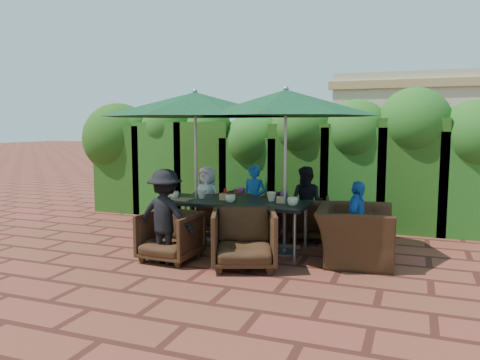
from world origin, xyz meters
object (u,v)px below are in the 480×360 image
(chair_far_right, at_px, (306,216))
(chair_near_left, at_px, (170,234))
(umbrella_left, at_px, (195,105))
(chair_far_left, at_px, (214,209))
(dining_table, at_px, (235,206))
(umbrella_right, at_px, (286,103))
(chair_near_right, at_px, (244,236))
(chair_end_right, at_px, (355,225))
(chair_far_mid, at_px, (250,211))

(chair_far_right, bearing_deg, chair_near_left, 40.27)
(umbrella_left, height_order, chair_far_left, umbrella_left)
(chair_far_left, bearing_deg, chair_far_right, 162.68)
(umbrella_left, xyz_separation_m, chair_far_left, (-0.10, 0.94, -1.82))
(dining_table, bearing_deg, umbrella_left, 174.85)
(umbrella_right, bearing_deg, chair_far_right, 83.86)
(umbrella_left, relative_size, umbrella_right, 1.10)
(umbrella_left, bearing_deg, chair_near_left, -86.71)
(umbrella_left, height_order, umbrella_right, same)
(dining_table, relative_size, umbrella_right, 0.86)
(chair_near_right, height_order, chair_end_right, chair_end_right)
(chair_far_right, distance_m, chair_near_right, 1.92)
(umbrella_right, xyz_separation_m, chair_far_right, (0.11, 0.99, -1.83))
(dining_table, relative_size, chair_near_right, 2.61)
(umbrella_right, xyz_separation_m, chair_far_left, (-1.56, 0.95, -1.82))
(chair_far_mid, bearing_deg, chair_near_left, 87.29)
(umbrella_right, xyz_separation_m, chair_far_mid, (-0.87, 0.91, -1.79))
(chair_far_left, height_order, chair_end_right, chair_end_right)
(umbrella_right, distance_m, chair_near_left, 2.49)
(umbrella_left, bearing_deg, chair_end_right, -1.76)
(chair_near_left, height_order, chair_end_right, chair_end_right)
(chair_far_mid, bearing_deg, dining_table, 109.02)
(umbrella_left, height_order, chair_near_right, umbrella_left)
(chair_far_mid, height_order, chair_end_right, chair_end_right)
(dining_table, distance_m, chair_far_mid, 1.00)
(chair_near_right, bearing_deg, chair_far_right, 56.09)
(dining_table, distance_m, chair_end_right, 1.81)
(umbrella_right, height_order, chair_near_left, umbrella_right)
(dining_table, distance_m, chair_near_right, 0.98)
(umbrella_right, relative_size, chair_far_right, 3.40)
(chair_far_left, relative_size, chair_near_right, 0.92)
(umbrella_right, bearing_deg, chair_near_right, -109.94)
(chair_far_left, height_order, chair_near_left, chair_far_left)
(dining_table, height_order, chair_far_left, chair_far_left)
(chair_far_left, height_order, chair_far_mid, chair_far_mid)
(chair_near_left, relative_size, chair_end_right, 0.65)
(chair_far_left, bearing_deg, chair_far_mid, 157.95)
(umbrella_left, height_order, chair_far_right, umbrella_left)
(dining_table, distance_m, chair_far_left, 1.30)
(chair_near_left, bearing_deg, dining_table, 57.84)
(dining_table, distance_m, umbrella_right, 1.73)
(chair_near_right, bearing_deg, umbrella_right, 48.96)
(chair_far_mid, bearing_deg, umbrella_right, 147.11)
(dining_table, xyz_separation_m, chair_far_mid, (-0.10, 0.96, -0.25))
(chair_far_left, relative_size, chair_far_right, 1.03)
(dining_table, relative_size, chair_end_right, 1.92)
(umbrella_left, distance_m, chair_far_mid, 2.08)
(dining_table, height_order, umbrella_right, umbrella_right)
(dining_table, xyz_separation_m, chair_end_right, (1.81, -0.02, -0.16))
(chair_far_mid, bearing_deg, chair_far_left, 9.99)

